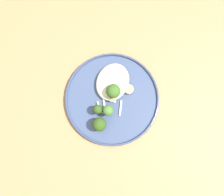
# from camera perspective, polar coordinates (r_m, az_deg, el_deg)

# --- Properties ---
(ground) EXTENTS (6.00, 6.00, 0.00)m
(ground) POSITION_cam_1_polar(r_m,az_deg,el_deg) (1.47, -1.57, -4.60)
(ground) COLOR #665B51
(wooden_dining_table) EXTENTS (1.40, 1.00, 0.74)m
(wooden_dining_table) POSITION_cam_1_polar(r_m,az_deg,el_deg) (0.82, -2.81, -0.59)
(wooden_dining_table) COLOR #9E754C
(wooden_dining_table) RESTS_ON ground
(dinner_plate) EXTENTS (0.29, 0.29, 0.02)m
(dinner_plate) POSITION_cam_1_polar(r_m,az_deg,el_deg) (0.73, 0.00, -0.15)
(dinner_plate) COLOR #38476B
(dinner_plate) RESTS_ON wooden_dining_table
(noodle_bed) EXTENTS (0.12, 0.10, 0.03)m
(noodle_bed) POSITION_cam_1_polar(r_m,az_deg,el_deg) (0.73, 0.16, 3.89)
(noodle_bed) COLOR beige
(noodle_bed) RESTS_ON dinner_plate
(seared_scallop_left_edge) EXTENTS (0.03, 0.03, 0.01)m
(seared_scallop_left_edge) POSITION_cam_1_polar(r_m,az_deg,el_deg) (0.73, 4.04, 2.10)
(seared_scallop_left_edge) COLOR beige
(seared_scallop_left_edge) RESTS_ON dinner_plate
(seared_scallop_half_hidden) EXTENTS (0.03, 0.03, 0.02)m
(seared_scallop_half_hidden) POSITION_cam_1_polar(r_m,az_deg,el_deg) (0.73, 0.86, 4.68)
(seared_scallop_half_hidden) COLOR beige
(seared_scallop_half_hidden) RESTS_ON dinner_plate
(seared_scallop_right_edge) EXTENTS (0.03, 0.03, 0.01)m
(seared_scallop_right_edge) POSITION_cam_1_polar(r_m,az_deg,el_deg) (0.72, -0.06, 0.21)
(seared_scallop_right_edge) COLOR #DBB77A
(seared_scallop_right_edge) RESTS_ON dinner_plate
(seared_scallop_tiny_bay) EXTENTS (0.03, 0.03, 0.02)m
(seared_scallop_tiny_bay) POSITION_cam_1_polar(r_m,az_deg,el_deg) (0.72, 1.13, 2.30)
(seared_scallop_tiny_bay) COLOR beige
(seared_scallop_tiny_bay) RESTS_ON dinner_plate
(broccoli_floret_tall_stalk) EXTENTS (0.03, 0.03, 0.05)m
(broccoli_floret_tall_stalk) POSITION_cam_1_polar(r_m,az_deg,el_deg) (0.69, -0.99, -3.01)
(broccoli_floret_tall_stalk) COLOR #89A356
(broccoli_floret_tall_stalk) RESTS_ON dinner_plate
(broccoli_floret_beside_noodles) EXTENTS (0.04, 0.04, 0.06)m
(broccoli_floret_beside_noodles) POSITION_cam_1_polar(r_m,az_deg,el_deg) (0.70, 0.32, 1.65)
(broccoli_floret_beside_noodles) COLOR #89A356
(broccoli_floret_beside_noodles) RESTS_ON dinner_plate
(broccoli_floret_near_rim) EXTENTS (0.03, 0.03, 0.05)m
(broccoli_floret_near_rim) POSITION_cam_1_polar(r_m,az_deg,el_deg) (0.70, -3.48, -2.76)
(broccoli_floret_near_rim) COLOR #7A994C
(broccoli_floret_near_rim) RESTS_ON dinner_plate
(broccoli_floret_small_sprig) EXTENTS (0.04, 0.04, 0.05)m
(broccoli_floret_small_sprig) POSITION_cam_1_polar(r_m,az_deg,el_deg) (0.69, -3.06, -6.37)
(broccoli_floret_small_sprig) COLOR #7A994C
(broccoli_floret_small_sprig) RESTS_ON dinner_plate
(onion_sliver_pale_crescent) EXTENTS (0.05, 0.02, 0.00)m
(onion_sliver_pale_crescent) POSITION_cam_1_polar(r_m,az_deg,el_deg) (0.72, 2.07, -2.41)
(onion_sliver_pale_crescent) COLOR silver
(onion_sliver_pale_crescent) RESTS_ON dinner_plate
(onion_sliver_long_sliver) EXTENTS (0.03, 0.02, 0.00)m
(onion_sliver_long_sliver) POSITION_cam_1_polar(r_m,az_deg,el_deg) (0.72, -1.90, -1.40)
(onion_sliver_long_sliver) COLOR silver
(onion_sliver_long_sliver) RESTS_ON dinner_plate
(onion_sliver_short_strip) EXTENTS (0.01, 0.04, 0.00)m
(onion_sliver_short_strip) POSITION_cam_1_polar(r_m,az_deg,el_deg) (0.72, -0.50, -0.12)
(onion_sliver_short_strip) COLOR silver
(onion_sliver_short_strip) RESTS_ON dinner_plate
(onion_sliver_curled_piece) EXTENTS (0.03, 0.03, 0.00)m
(onion_sliver_curled_piece) POSITION_cam_1_polar(r_m,az_deg,el_deg) (0.72, -3.01, -2.31)
(onion_sliver_curled_piece) COLOR silver
(onion_sliver_curled_piece) RESTS_ON dinner_plate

